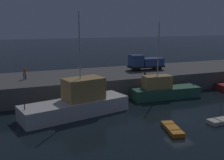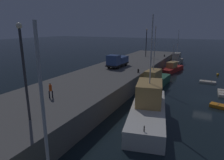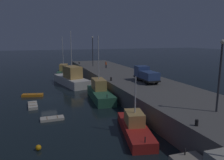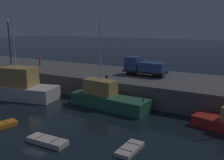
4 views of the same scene
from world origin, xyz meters
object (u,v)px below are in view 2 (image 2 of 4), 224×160
fishing_boat_blue (172,68)px  lamp_post_west (24,66)px  fishing_boat_white (155,81)px  dinghy_red_small (208,82)px  mooring_buoy_near (218,74)px  fishing_boat_orange (177,60)px  bollard_central (138,71)px  rowboat_white_mid (223,93)px  lamp_post_east (146,40)px  fishing_trawler_green (148,107)px  bollard_east (164,56)px  utility_truck (117,61)px  dockworker (51,90)px

fishing_boat_blue → lamp_post_west: (-35.85, 5.22, 6.30)m
fishing_boat_blue → lamp_post_west: bearing=171.7°
fishing_boat_white → dinghy_red_small: size_ratio=3.66×
fishing_boat_blue → mooring_buoy_near: bearing=-88.8°
fishing_boat_orange → dinghy_red_small: size_ratio=3.34×
bollard_central → rowboat_white_mid: bearing=-80.1°
dinghy_red_small → lamp_post_east: size_ratio=0.39×
fishing_trawler_green → bollard_central: fishing_trawler_green is taller
fishing_boat_blue → fishing_boat_orange: bearing=3.6°
fishing_boat_orange → mooring_buoy_near: (-10.54, -10.11, -0.78)m
bollard_central → fishing_trawler_green: bearing=-155.6°
lamp_post_east → bollard_east: lamp_post_east is taller
mooring_buoy_near → utility_truck: utility_truck is taller
bollard_east → dinghy_red_small: bearing=-139.2°
dinghy_red_small → fishing_boat_orange: bearing=25.2°
fishing_boat_orange → dockworker: size_ratio=5.51×
lamp_post_east → utility_truck: bearing=177.3°
fishing_boat_white → rowboat_white_mid: fishing_boat_white is taller
dinghy_red_small → mooring_buoy_near: 7.36m
mooring_buoy_near → lamp_post_west: (-36.06, 14.66, 6.80)m
rowboat_white_mid → mooring_buoy_near: (13.39, 0.40, 0.05)m
dockworker → lamp_post_west: bearing=-156.3°
fishing_boat_white → mooring_buoy_near: (14.05, -9.92, -0.85)m
dockworker → lamp_post_east: bearing=0.1°
rowboat_white_mid → mooring_buoy_near: bearing=1.7°
lamp_post_west → fishing_trawler_green: bearing=-37.4°
fishing_boat_white → bollard_central: (-1.56, 2.45, 1.76)m
rowboat_white_mid → dockworker: bearing=136.5°
fishing_boat_blue → bollard_central: 15.83m
rowboat_white_mid → fishing_boat_orange: bearing=23.7°
fishing_boat_orange → fishing_trawler_green: bearing=-175.8°
bollard_east → lamp_post_west: bearing=176.9°
lamp_post_west → dockworker: 6.20m
fishing_boat_orange → lamp_post_east: lamp_post_east is taller
fishing_boat_orange → bollard_central: fishing_boat_orange is taller
dinghy_red_small → mooring_buoy_near: bearing=-14.0°
fishing_boat_blue → fishing_trawler_green: size_ratio=0.69×
mooring_buoy_near → bollard_central: size_ratio=0.83×
fishing_boat_blue → dinghy_red_small: (-6.94, -7.66, -0.60)m
fishing_boat_blue → lamp_post_west: lamp_post_west is taller
fishing_trawler_green → rowboat_white_mid: bearing=-30.7°
fishing_boat_orange → lamp_post_east: size_ratio=1.32×
dinghy_red_small → lamp_post_west: 32.40m
fishing_trawler_green → bollard_central: 12.11m
fishing_trawler_green → fishing_boat_blue: bearing=4.4°
lamp_post_west → dockworker: bearing=23.7°
fishing_boat_blue → rowboat_white_mid: bearing=-143.3°
fishing_trawler_green → bollard_east: bearing=9.0°
fishing_boat_blue → lamp_post_east: 9.99m
rowboat_white_mid → utility_truck: utility_truck is taller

